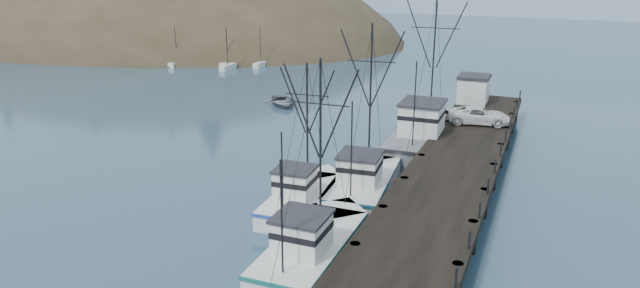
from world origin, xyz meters
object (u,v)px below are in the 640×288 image
object	(u,v)px
pier	(456,163)
trawler_far	(365,179)
trawler_mid	(303,196)
pickup_truck	(480,116)
work_vessel	(426,133)
motorboat	(283,105)
pier_shed	(473,89)
trawler_near	(313,244)

from	to	relation	value
pier	trawler_far	xyz separation A→B (m)	(-5.86, -3.44, -0.87)
pier	trawler_mid	world-z (taller)	trawler_mid
pickup_truck	work_vessel	bearing A→B (deg)	107.77
pier	trawler_mid	xyz separation A→B (m)	(-8.70, -7.93, -0.87)
trawler_mid	motorboat	bearing A→B (deg)	118.89
pier	trawler_mid	bearing A→B (deg)	-137.63
pier	work_vessel	distance (m)	9.03
trawler_mid	trawler_far	xyz separation A→B (m)	(2.84, 4.49, 0.00)
pier_shed	trawler_mid	bearing A→B (deg)	-105.51
pier	pier_shed	distance (m)	18.14
pier	pier_shed	xyz separation A→B (m)	(-1.50, 18.00, 1.73)
work_vessel	trawler_far	bearing A→B (deg)	-99.09
trawler_far	work_vessel	distance (m)	11.67
work_vessel	pier_shed	distance (m)	10.47
pier	pickup_truck	world-z (taller)	pickup_truck
work_vessel	motorboat	bearing A→B (deg)	154.55
trawler_mid	pickup_truck	size ratio (longest dim) A/B	1.86
trawler_far	work_vessel	size ratio (longest dim) A/B	0.76
pier_shed	pickup_truck	bearing A→B (deg)	-77.68
trawler_far	motorboat	distance (m)	26.12
trawler_mid	pier	bearing A→B (deg)	42.37
trawler_far	pier	bearing A→B (deg)	30.43
trawler_near	pickup_truck	size ratio (longest dim) A/B	2.12
trawler_mid	pier_shed	distance (m)	27.04
trawler_near	pier_shed	size ratio (longest dim) A/B	3.55
trawler_near	trawler_far	xyz separation A→B (m)	(-0.46, 10.45, 0.00)
trawler_near	motorboat	distance (m)	35.07
trawler_near	trawler_far	size ratio (longest dim) A/B	0.94
pier	trawler_far	distance (m)	6.85
motorboat	work_vessel	bearing A→B (deg)	-62.19
trawler_far	pier_shed	world-z (taller)	trawler_far
pier_shed	motorboat	xyz separation A→B (m)	(-20.84, -1.20, -3.42)
pier	trawler_far	size ratio (longest dim) A/B	3.64
trawler_far	motorboat	bearing A→B (deg)	129.17
trawler_far	pickup_truck	distance (m)	15.08
pier	trawler_near	bearing A→B (deg)	-111.24
trawler_mid	work_vessel	size ratio (longest dim) A/B	0.62
pier	trawler_far	bearing A→B (deg)	-149.57
pier	work_vessel	xyz separation A→B (m)	(-4.01, 8.08, -0.46)
trawler_mid	pickup_truck	world-z (taller)	trawler_mid
trawler_mid	work_vessel	world-z (taller)	work_vessel
pier	pier_shed	world-z (taller)	pier_shed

